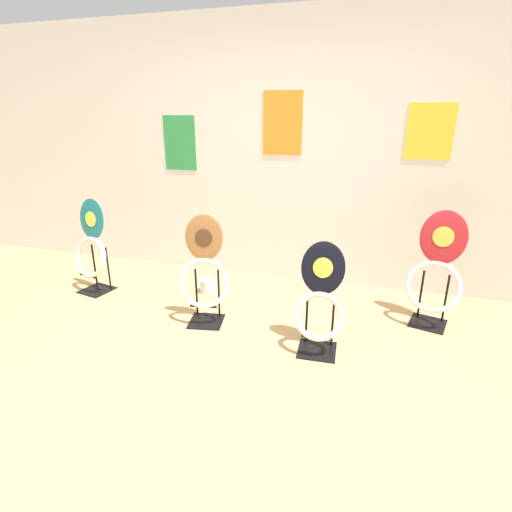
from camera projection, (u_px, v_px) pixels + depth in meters
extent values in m
plane|color=tan|center=(199.00, 400.00, 2.48)|extent=(14.00, 14.00, 0.00)
cube|color=silver|center=(282.00, 154.00, 3.96)|extent=(8.00, 0.06, 2.60)
cube|color=yellow|center=(430.00, 132.00, 3.49)|extent=(0.39, 0.01, 0.48)
cube|color=orange|center=(283.00, 123.00, 3.83)|extent=(0.38, 0.01, 0.59)
cube|color=#2D8E47|center=(180.00, 143.00, 4.20)|extent=(0.36, 0.01, 0.55)
cube|color=black|center=(427.00, 323.00, 3.38)|extent=(0.34, 0.34, 0.01)
cylinder|color=black|center=(421.00, 294.00, 3.43)|extent=(0.02, 0.02, 0.42)
cylinder|color=black|center=(446.00, 299.00, 3.33)|extent=(0.02, 0.02, 0.42)
cylinder|color=black|center=(429.00, 308.00, 3.26)|extent=(0.22, 0.07, 0.02)
torus|color=silver|center=(433.00, 287.00, 3.25)|extent=(0.48, 0.34, 0.39)
ellipsoid|color=#AD1E23|center=(443.00, 237.00, 3.25)|extent=(0.39, 0.26, 0.43)
ellipsoid|color=yellow|center=(443.00, 237.00, 3.24)|extent=(0.17, 0.10, 0.16)
sphere|color=silver|center=(425.00, 261.00, 3.32)|extent=(0.02, 0.02, 0.02)
sphere|color=silver|center=(452.00, 266.00, 3.22)|extent=(0.02, 0.02, 0.02)
cube|color=black|center=(97.00, 290.00, 4.02)|extent=(0.33, 0.33, 0.01)
cylinder|color=black|center=(94.00, 265.00, 4.06)|extent=(0.02, 0.02, 0.44)
cylinder|color=black|center=(108.00, 268.00, 3.98)|extent=(0.02, 0.02, 0.44)
cylinder|color=black|center=(88.00, 276.00, 3.89)|extent=(0.22, 0.06, 0.02)
torus|color=beige|center=(90.00, 257.00, 3.88)|extent=(0.43, 0.24, 0.40)
ellipsoid|color=#197075|center=(92.00, 219.00, 3.82)|extent=(0.33, 0.13, 0.39)
ellipsoid|color=#EADB4C|center=(90.00, 219.00, 3.81)|extent=(0.15, 0.05, 0.15)
sphere|color=silver|center=(86.00, 238.00, 3.90)|extent=(0.02, 0.02, 0.02)
sphere|color=silver|center=(99.00, 240.00, 3.83)|extent=(0.02, 0.02, 0.02)
cube|color=black|center=(206.00, 321.00, 3.41)|extent=(0.33, 0.33, 0.01)
cylinder|color=black|center=(196.00, 293.00, 3.43)|extent=(0.02, 0.02, 0.44)
cylinder|color=black|center=(219.00, 294.00, 3.41)|extent=(0.02, 0.02, 0.44)
cylinder|color=black|center=(203.00, 306.00, 3.28)|extent=(0.22, 0.06, 0.02)
torus|color=silver|center=(204.00, 283.00, 3.27)|extent=(0.44, 0.23, 0.41)
ellipsoid|color=#936033|center=(204.00, 238.00, 3.21)|extent=(0.32, 0.12, 0.38)
ellipsoid|color=#4C2D19|center=(204.00, 238.00, 3.20)|extent=(0.14, 0.05, 0.14)
sphere|color=silver|center=(194.00, 260.00, 3.27)|extent=(0.02, 0.02, 0.02)
sphere|color=silver|center=(215.00, 261.00, 3.25)|extent=(0.02, 0.02, 0.02)
cube|color=black|center=(317.00, 350.00, 3.00)|extent=(0.29, 0.29, 0.01)
cylinder|color=black|center=(306.00, 320.00, 3.04)|extent=(0.02, 0.02, 0.37)
cylinder|color=black|center=(333.00, 324.00, 2.99)|extent=(0.02, 0.02, 0.37)
cylinder|color=black|center=(317.00, 338.00, 2.87)|extent=(0.22, 0.03, 0.02)
torus|color=beige|center=(319.00, 316.00, 2.88)|extent=(0.37, 0.24, 0.33)
ellipsoid|color=black|center=(323.00, 268.00, 2.91)|extent=(0.33, 0.18, 0.37)
ellipsoid|color=yellow|center=(323.00, 268.00, 2.89)|extent=(0.15, 0.07, 0.14)
sphere|color=silver|center=(309.00, 293.00, 2.93)|extent=(0.02, 0.02, 0.02)
sphere|color=silver|center=(333.00, 296.00, 2.89)|extent=(0.02, 0.02, 0.02)
cylinder|color=silver|center=(207.00, 285.00, 3.97)|extent=(0.15, 0.15, 0.13)
torus|color=silver|center=(207.00, 280.00, 3.95)|extent=(0.15, 0.15, 0.01)
cylinder|color=#B2B2B7|center=(207.00, 279.00, 3.95)|extent=(0.13, 0.13, 0.00)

